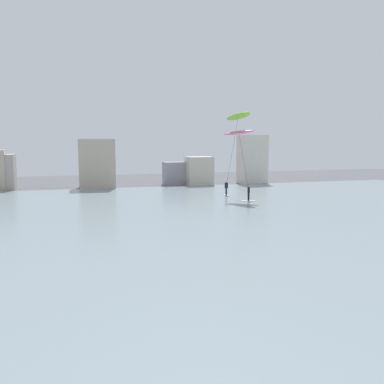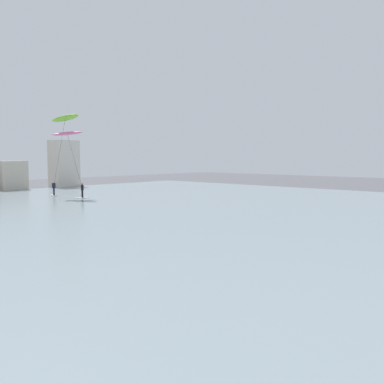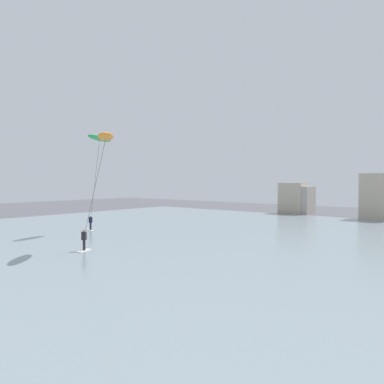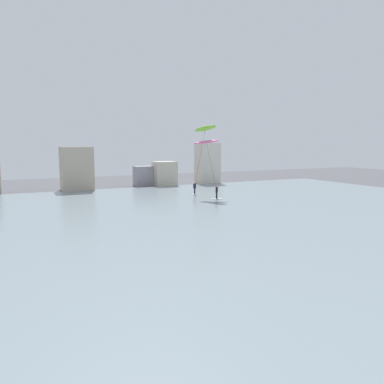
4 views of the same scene
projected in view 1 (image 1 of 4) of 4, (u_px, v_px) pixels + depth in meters
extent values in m
cube|color=gray|center=(142.00, 226.00, 32.22)|extent=(84.00, 52.00, 0.10)
cube|color=#B7A893|center=(97.00, 164.00, 57.11)|extent=(4.51, 3.38, 6.44)
cube|color=gray|center=(176.00, 173.00, 61.72)|extent=(3.63, 2.07, 3.23)
cube|color=beige|center=(199.00, 171.00, 61.36)|extent=(3.57, 2.97, 3.99)
cube|color=beige|center=(252.00, 159.00, 63.54)|extent=(3.73, 3.02, 7.03)
cube|color=silver|center=(248.00, 201.00, 44.84)|extent=(1.47, 0.89, 0.06)
cylinder|color=black|center=(249.00, 197.00, 44.79)|extent=(0.20, 0.20, 0.78)
cube|color=black|center=(249.00, 190.00, 44.70)|extent=(0.32, 0.39, 0.60)
sphere|color=#9E7051|center=(249.00, 186.00, 44.66)|extent=(0.20, 0.20, 0.20)
cylinder|color=#333333|center=(244.00, 162.00, 45.53)|extent=(0.14, 2.50, 5.79)
ellipsoid|color=pink|center=(239.00, 132.00, 46.34)|extent=(3.45, 2.40, 0.81)
cube|color=silver|center=(226.00, 195.00, 49.47)|extent=(0.60, 1.44, 0.06)
cylinder|color=#191E33|center=(226.00, 191.00, 49.42)|extent=(0.20, 0.20, 0.78)
cube|color=#191E33|center=(226.00, 185.00, 49.34)|extent=(0.36, 0.26, 0.60)
sphere|color=beige|center=(226.00, 182.00, 49.29)|extent=(0.20, 0.20, 0.20)
cylinder|color=#333333|center=(232.00, 153.00, 48.06)|extent=(0.59, 1.94, 7.51)
ellipsoid|color=#7AD133|center=(238.00, 116.00, 46.76)|extent=(2.37, 3.61, 1.24)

